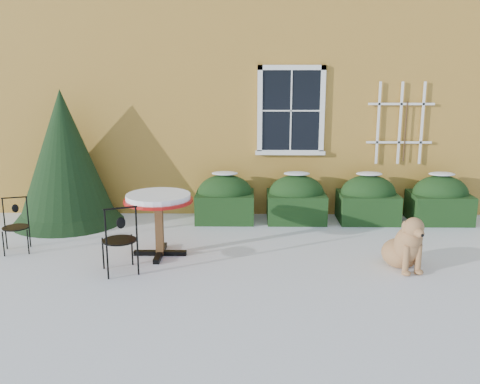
{
  "coord_description": "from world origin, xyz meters",
  "views": [
    {
      "loc": [
        0.13,
        -6.9,
        2.75
      ],
      "look_at": [
        0.0,
        1.0,
        0.9
      ],
      "focal_mm": 40.0,
      "sensor_mm": 36.0,
      "label": 1
    }
  ],
  "objects_px": {
    "patio_chair_far": "(16,225)",
    "dog": "(405,247)",
    "bistro_table": "(159,205)",
    "evergreen_shrub": "(65,170)",
    "patio_chair_near": "(120,239)"
  },
  "relations": [
    {
      "from": "evergreen_shrub",
      "to": "patio_chair_far",
      "type": "distance_m",
      "value": 1.7
    },
    {
      "from": "evergreen_shrub",
      "to": "patio_chair_far",
      "type": "xyz_separation_m",
      "value": [
        -0.27,
        -1.58,
        -0.55
      ]
    },
    {
      "from": "evergreen_shrub",
      "to": "patio_chair_far",
      "type": "bearing_deg",
      "value": -99.61
    },
    {
      "from": "patio_chair_near",
      "to": "patio_chair_far",
      "type": "bearing_deg",
      "value": -49.09
    },
    {
      "from": "patio_chair_far",
      "to": "dog",
      "type": "bearing_deg",
      "value": -24.61
    },
    {
      "from": "patio_chair_near",
      "to": "patio_chair_far",
      "type": "height_order",
      "value": "patio_chair_near"
    },
    {
      "from": "evergreen_shrub",
      "to": "dog",
      "type": "distance_m",
      "value": 5.93
    },
    {
      "from": "bistro_table",
      "to": "dog",
      "type": "distance_m",
      "value": 3.57
    },
    {
      "from": "patio_chair_far",
      "to": "dog",
      "type": "distance_m",
      "value": 5.76
    },
    {
      "from": "patio_chair_near",
      "to": "patio_chair_far",
      "type": "xyz_separation_m",
      "value": [
        -1.8,
        0.87,
        -0.07
      ]
    },
    {
      "from": "bistro_table",
      "to": "patio_chair_far",
      "type": "distance_m",
      "value": 2.25
    },
    {
      "from": "patio_chair_far",
      "to": "dog",
      "type": "xyz_separation_m",
      "value": [
        5.72,
        -0.66,
        -0.08
      ]
    },
    {
      "from": "evergreen_shrub",
      "to": "bistro_table",
      "type": "xyz_separation_m",
      "value": [
        1.95,
        -1.74,
        -0.18
      ]
    },
    {
      "from": "evergreen_shrub",
      "to": "patio_chair_far",
      "type": "relative_size",
      "value": 2.91
    },
    {
      "from": "bistro_table",
      "to": "patio_chair_near",
      "type": "height_order",
      "value": "patio_chair_near"
    }
  ]
}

